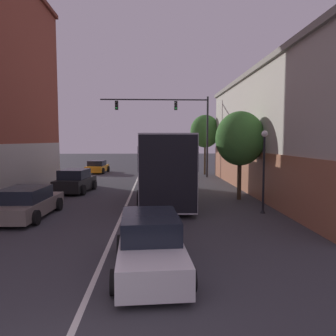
{
  "coord_description": "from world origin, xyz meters",
  "views": [
    {
      "loc": [
        1.47,
        -3.58,
        3.4
      ],
      "look_at": [
        2.21,
        13.87,
        1.92
      ],
      "focal_mm": 35.0,
      "sensor_mm": 36.0,
      "label": 1
    }
  ],
  "objects_px": {
    "street_tree_near": "(240,139)",
    "street_tree_far": "(205,131)",
    "parked_car_left_far": "(97,167)",
    "hatchback_foreground": "(150,244)",
    "parked_car_left_near": "(75,181)",
    "parked_car_left_mid": "(27,203)",
    "street_lamp": "(264,167)",
    "bus": "(166,163)",
    "traffic_signal_gantry": "(177,119)"
  },
  "relations": [
    {
      "from": "street_tree_near",
      "to": "parked_car_left_near",
      "type": "bearing_deg",
      "value": 162.95
    },
    {
      "from": "parked_car_left_far",
      "to": "street_tree_far",
      "type": "distance_m",
      "value": 11.74
    },
    {
      "from": "street_lamp",
      "to": "parked_car_left_mid",
      "type": "bearing_deg",
      "value": -177.8
    },
    {
      "from": "parked_car_left_mid",
      "to": "street_tree_near",
      "type": "relative_size",
      "value": 0.91
    },
    {
      "from": "parked_car_left_near",
      "to": "street_tree_far",
      "type": "bearing_deg",
      "value": -37.34
    },
    {
      "from": "hatchback_foreground",
      "to": "street_tree_far",
      "type": "xyz_separation_m",
      "value": [
        5.16,
        23.89,
        3.61
      ]
    },
    {
      "from": "street_tree_near",
      "to": "parked_car_left_far",
      "type": "bearing_deg",
      "value": 124.32
    },
    {
      "from": "parked_car_left_mid",
      "to": "parked_car_left_near",
      "type": "bearing_deg",
      "value": -1.32
    },
    {
      "from": "street_tree_near",
      "to": "street_tree_far",
      "type": "relative_size",
      "value": 0.85
    },
    {
      "from": "hatchback_foreground",
      "to": "street_tree_near",
      "type": "height_order",
      "value": "street_tree_near"
    },
    {
      "from": "traffic_signal_gantry",
      "to": "parked_car_left_near",
      "type": "bearing_deg",
      "value": -130.77
    },
    {
      "from": "street_tree_near",
      "to": "street_lamp",
      "type": "bearing_deg",
      "value": -86.9
    },
    {
      "from": "street_lamp",
      "to": "parked_car_left_near",
      "type": "bearing_deg",
      "value": 146.99
    },
    {
      "from": "parked_car_left_far",
      "to": "traffic_signal_gantry",
      "type": "bearing_deg",
      "value": -114.2
    },
    {
      "from": "bus",
      "to": "hatchback_foreground",
      "type": "distance_m",
      "value": 10.49
    },
    {
      "from": "street_lamp",
      "to": "street_tree_near",
      "type": "xyz_separation_m",
      "value": [
        -0.19,
        3.58,
        1.32
      ]
    },
    {
      "from": "parked_car_left_near",
      "to": "parked_car_left_mid",
      "type": "relative_size",
      "value": 0.87
    },
    {
      "from": "parked_car_left_near",
      "to": "street_lamp",
      "type": "relative_size",
      "value": 1.04
    },
    {
      "from": "hatchback_foreground",
      "to": "street_lamp",
      "type": "distance_m",
      "value": 8.39
    },
    {
      "from": "hatchback_foreground",
      "to": "street_tree_near",
      "type": "xyz_separation_m",
      "value": [
        4.99,
        10.01,
        2.82
      ]
    },
    {
      "from": "parked_car_left_mid",
      "to": "hatchback_foreground",
      "type": "bearing_deg",
      "value": -135.26
    },
    {
      "from": "hatchback_foreground",
      "to": "parked_car_left_far",
      "type": "bearing_deg",
      "value": 9.53
    },
    {
      "from": "hatchback_foreground",
      "to": "parked_car_left_near",
      "type": "xyz_separation_m",
      "value": [
        -5.08,
        13.1,
        0.05
      ]
    },
    {
      "from": "street_tree_far",
      "to": "parked_car_left_near",
      "type": "bearing_deg",
      "value": -133.47
    },
    {
      "from": "bus",
      "to": "street_tree_far",
      "type": "bearing_deg",
      "value": -16.85
    },
    {
      "from": "street_lamp",
      "to": "street_tree_far",
      "type": "distance_m",
      "value": 17.59
    },
    {
      "from": "parked_car_left_far",
      "to": "street_lamp",
      "type": "relative_size",
      "value": 1.04
    },
    {
      "from": "parked_car_left_mid",
      "to": "street_lamp",
      "type": "xyz_separation_m",
      "value": [
        10.7,
        0.41,
        1.53
      ]
    },
    {
      "from": "parked_car_left_far",
      "to": "street_lamp",
      "type": "bearing_deg",
      "value": -146.07
    },
    {
      "from": "hatchback_foreground",
      "to": "parked_car_left_near",
      "type": "relative_size",
      "value": 1.09
    },
    {
      "from": "parked_car_left_near",
      "to": "street_lamp",
      "type": "distance_m",
      "value": 12.32
    },
    {
      "from": "parked_car_left_near",
      "to": "traffic_signal_gantry",
      "type": "height_order",
      "value": "traffic_signal_gantry"
    },
    {
      "from": "street_tree_near",
      "to": "street_tree_far",
      "type": "xyz_separation_m",
      "value": [
        0.17,
        13.88,
        0.79
      ]
    },
    {
      "from": "parked_car_left_near",
      "to": "street_lamp",
      "type": "height_order",
      "value": "street_lamp"
    },
    {
      "from": "traffic_signal_gantry",
      "to": "street_tree_near",
      "type": "height_order",
      "value": "traffic_signal_gantry"
    },
    {
      "from": "bus",
      "to": "parked_car_left_far",
      "type": "xyz_separation_m",
      "value": [
        -6.62,
        15.48,
        -1.46
      ]
    },
    {
      "from": "hatchback_foreground",
      "to": "street_tree_near",
      "type": "distance_m",
      "value": 11.53
    },
    {
      "from": "traffic_signal_gantry",
      "to": "street_tree_far",
      "type": "relative_size",
      "value": 1.66
    },
    {
      "from": "parked_car_left_mid",
      "to": "street_tree_near",
      "type": "distance_m",
      "value": 11.59
    },
    {
      "from": "hatchback_foreground",
      "to": "street_tree_near",
      "type": "relative_size",
      "value": 0.86
    },
    {
      "from": "bus",
      "to": "traffic_signal_gantry",
      "type": "height_order",
      "value": "traffic_signal_gantry"
    },
    {
      "from": "parked_car_left_mid",
      "to": "parked_car_left_far",
      "type": "distance_m",
      "value": 19.83
    },
    {
      "from": "parked_car_left_far",
      "to": "bus",
      "type": "bearing_deg",
      "value": -152.47
    },
    {
      "from": "parked_car_left_mid",
      "to": "street_tree_near",
      "type": "height_order",
      "value": "street_tree_near"
    },
    {
      "from": "traffic_signal_gantry",
      "to": "bus",
      "type": "bearing_deg",
      "value": -97.02
    },
    {
      "from": "hatchback_foreground",
      "to": "street_lamp",
      "type": "xyz_separation_m",
      "value": [
        5.18,
        6.43,
        1.5
      ]
    },
    {
      "from": "street_tree_near",
      "to": "bus",
      "type": "bearing_deg",
      "value": 175.15
    },
    {
      "from": "traffic_signal_gantry",
      "to": "street_lamp",
      "type": "height_order",
      "value": "traffic_signal_gantry"
    },
    {
      "from": "parked_car_left_mid",
      "to": "traffic_signal_gantry",
      "type": "bearing_deg",
      "value": -24.16
    },
    {
      "from": "street_tree_near",
      "to": "street_tree_far",
      "type": "height_order",
      "value": "street_tree_far"
    }
  ]
}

